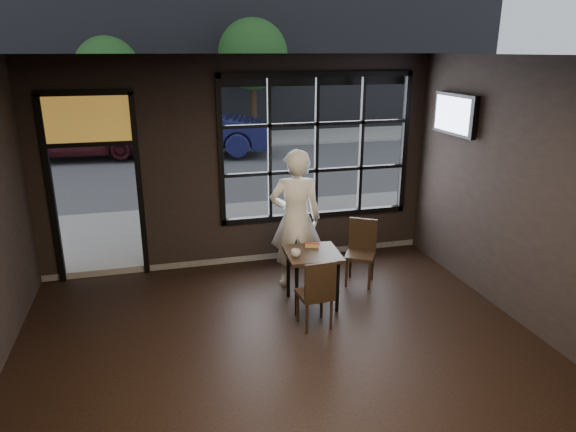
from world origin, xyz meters
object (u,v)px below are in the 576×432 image
object	(u,v)px
chair_near	(315,292)
man	(296,219)
navy_car	(193,128)
cafe_table	(312,278)

from	to	relation	value
chair_near	man	xyz separation A→B (m)	(0.09, 1.18, 0.54)
navy_car	man	bearing A→B (deg)	-165.96
navy_car	chair_near	bearing A→B (deg)	-166.78
cafe_table	navy_car	xyz separation A→B (m)	(-0.67, 10.52, 0.53)
man	navy_car	distance (m)	9.91
chair_near	navy_car	world-z (taller)	navy_car
cafe_table	man	world-z (taller)	man
man	cafe_table	bearing A→B (deg)	103.96
man	chair_near	bearing A→B (deg)	94.89
man	navy_car	size ratio (longest dim) A/B	0.41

